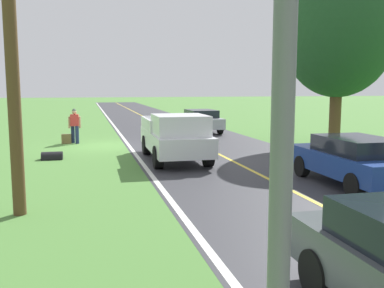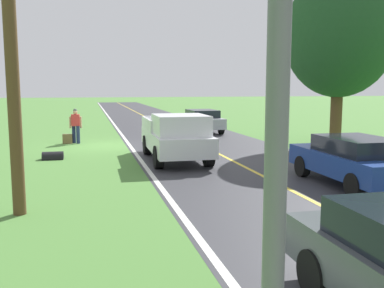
% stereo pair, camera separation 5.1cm
% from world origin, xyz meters
% --- Properties ---
extents(ground_plane, '(200.00, 200.00, 0.00)m').
position_xyz_m(ground_plane, '(0.00, 0.00, 0.00)').
color(ground_plane, '#4C7F38').
extents(road_surface, '(7.20, 120.00, 0.00)m').
position_xyz_m(road_surface, '(-4.53, 0.00, 0.00)').
color(road_surface, '#333338').
rests_on(road_surface, ground).
extents(lane_edge_line, '(0.16, 117.60, 0.00)m').
position_xyz_m(lane_edge_line, '(-1.11, 0.00, 0.01)').
color(lane_edge_line, silver).
rests_on(lane_edge_line, ground).
extents(lane_centre_line, '(0.14, 117.60, 0.00)m').
position_xyz_m(lane_centre_line, '(-4.53, 0.00, 0.01)').
color(lane_centre_line, gold).
rests_on(lane_centre_line, ground).
extents(hitchhiker_walking, '(0.62, 0.52, 1.75)m').
position_xyz_m(hitchhiker_walking, '(1.43, -1.23, 0.98)').
color(hitchhiker_walking, navy).
rests_on(hitchhiker_walking, ground).
extents(suitcase_carried, '(0.47, 0.22, 0.48)m').
position_xyz_m(suitcase_carried, '(1.86, -1.17, 0.24)').
color(suitcase_carried, brown).
rests_on(suitcase_carried, ground).
extents(pickup_truck_passing, '(2.17, 5.43, 1.82)m').
position_xyz_m(pickup_truck_passing, '(-2.43, 5.10, 0.97)').
color(pickup_truck_passing, silver).
rests_on(pickup_truck_passing, ground).
extents(tree_far_side_near, '(5.02, 5.02, 8.11)m').
position_xyz_m(tree_far_side_near, '(-10.52, 3.04, 5.20)').
color(tree_far_side_near, brown).
rests_on(tree_far_side_near, ground).
extents(sedan_mid_oncoming, '(1.97, 4.42, 1.41)m').
position_xyz_m(sedan_mid_oncoming, '(-6.55, 10.38, 0.75)').
color(sedan_mid_oncoming, navy).
rests_on(sedan_mid_oncoming, ground).
extents(sedan_near_oncoming, '(1.98, 4.43, 1.41)m').
position_xyz_m(sedan_near_oncoming, '(-6.11, -4.97, 0.75)').
color(sedan_near_oncoming, '#B2B7C1').
rests_on(sedan_near_oncoming, ground).
extents(utility_pole_roadside, '(0.28, 0.28, 7.70)m').
position_xyz_m(utility_pole_roadside, '(2.38, 11.16, 3.85)').
color(utility_pole_roadside, brown).
rests_on(utility_pole_roadside, ground).
extents(drainage_culvert, '(0.80, 0.60, 0.60)m').
position_xyz_m(drainage_culvert, '(2.22, 3.59, 0.00)').
color(drainage_culvert, black).
rests_on(drainage_culvert, ground).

